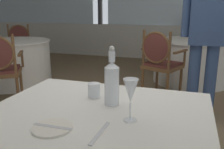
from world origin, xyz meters
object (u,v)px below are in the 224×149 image
at_px(water_tumbler, 94,90).
at_px(side_plate, 52,128).
at_px(dining_chair_1_0, 19,44).
at_px(dining_chair_0_1, 160,59).
at_px(dining_chair_1_1, 0,65).
at_px(dining_chair_0_0, 215,43).
at_px(diner_person_0, 206,31).
at_px(water_bottle, 112,82).
at_px(wine_glass, 131,92).

bearing_deg(water_tumbler, side_plate, -93.47).
bearing_deg(water_tumbler, dining_chair_1_0, 134.09).
bearing_deg(dining_chair_0_1, water_tumbler, -160.25).
distance_m(dining_chair_0_1, dining_chair_1_1, 2.13).
relative_size(water_tumbler, dining_chair_0_1, 0.09).
bearing_deg(dining_chair_1_1, dining_chair_0_0, -75.16).
height_order(side_plate, dining_chair_1_0, dining_chair_1_0).
relative_size(dining_chair_0_1, diner_person_0, 0.55).
bearing_deg(dining_chair_0_0, dining_chair_0_1, 0.00).
distance_m(side_plate, water_bottle, 0.41).
bearing_deg(dining_chair_1_1, dining_chair_0_1, -95.83).
bearing_deg(water_bottle, dining_chair_1_1, 146.57).
bearing_deg(dining_chair_1_1, side_plate, -164.61).
relative_size(wine_glass, dining_chair_1_0, 0.22).
relative_size(water_bottle, diner_person_0, 0.18).
bearing_deg(dining_chair_1_1, water_tumbler, -155.57).
relative_size(water_bottle, dining_chair_1_1, 0.34).
height_order(water_tumbler, dining_chair_0_0, dining_chair_0_0).
xyz_separation_m(water_bottle, wine_glass, (0.15, -0.17, 0.01)).
bearing_deg(dining_chair_1_0, diner_person_0, 36.23).
xyz_separation_m(dining_chair_1_0, diner_person_0, (3.59, -1.44, 0.48)).
xyz_separation_m(side_plate, dining_chair_1_1, (-1.75, 1.62, -0.19)).
xyz_separation_m(side_plate, water_tumbler, (0.03, 0.43, 0.04)).
height_order(water_bottle, dining_chair_0_0, water_bottle).
distance_m(dining_chair_1_0, dining_chair_1_1, 2.14).
distance_m(water_bottle, wine_glass, 0.22).
xyz_separation_m(dining_chair_0_0, dining_chair_1_0, (-3.91, -1.13, -0.02)).
bearing_deg(dining_chair_0_0, side_plate, 10.64).
bearing_deg(water_bottle, dining_chair_1_0, 134.66).
height_order(side_plate, wine_glass, wine_glass).
distance_m(water_bottle, dining_chair_1_0, 4.35).
relative_size(side_plate, wine_glass, 0.88).
bearing_deg(dining_chair_1_1, diner_person_0, -113.15).
distance_m(dining_chair_1_0, diner_person_0, 3.90).
relative_size(side_plate, dining_chair_1_1, 0.19).
xyz_separation_m(water_tumbler, dining_chair_1_1, (-1.78, 1.19, -0.22)).
bearing_deg(side_plate, dining_chair_0_1, 86.48).
bearing_deg(dining_chair_1_0, side_plate, 8.12).
distance_m(water_bottle, dining_chair_0_1, 2.22).
bearing_deg(diner_person_0, dining_chair_0_1, 42.72).
distance_m(wine_glass, water_tumbler, 0.39).
relative_size(water_tumbler, dining_chair_1_1, 0.09).
bearing_deg(dining_chair_0_1, dining_chair_0_0, 0.00).
height_order(dining_chair_1_1, diner_person_0, diner_person_0).
bearing_deg(diner_person_0, side_plate, 159.04).
distance_m(water_bottle, dining_chair_1_1, 2.32).
distance_m(side_plate, dining_chair_1_1, 2.40).
height_order(water_bottle, dining_chair_1_1, water_bottle).
height_order(water_bottle, water_tumbler, water_bottle).
xyz_separation_m(side_plate, dining_chair_0_1, (0.16, 2.56, -0.17)).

